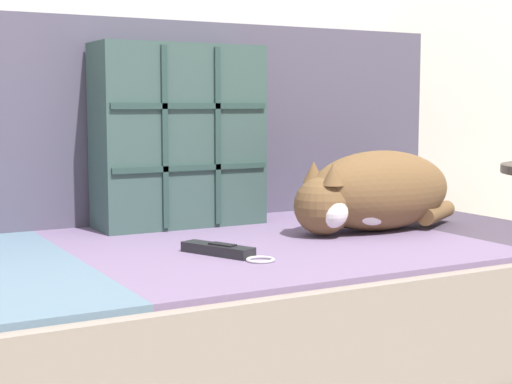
% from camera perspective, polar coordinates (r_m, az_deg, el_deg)
% --- Properties ---
extents(couch, '(2.10, 0.86, 0.41)m').
position_cam_1_polar(couch, '(1.47, -13.09, -12.36)').
color(couch, brown).
rests_on(couch, ground_plane).
extents(sofa_backrest, '(2.06, 0.14, 0.45)m').
position_cam_1_polar(sofa_backrest, '(1.74, -16.68, 4.87)').
color(sofa_backrest, '#514C60').
rests_on(sofa_backrest, couch).
extents(throw_pillow_quilted, '(0.36, 0.14, 0.39)m').
position_cam_1_polar(throw_pillow_quilted, '(1.69, -5.63, 4.08)').
color(throw_pillow_quilted, '#38514C').
rests_on(throw_pillow_quilted, couch).
extents(sleeping_cat, '(0.42, 0.19, 0.17)m').
position_cam_1_polar(sleeping_cat, '(1.64, 8.45, -0.09)').
color(sleeping_cat, brown).
rests_on(sleeping_cat, couch).
extents(game_remote_far, '(0.12, 0.19, 0.02)m').
position_cam_1_polar(game_remote_far, '(1.37, -2.55, -4.26)').
color(game_remote_far, black).
rests_on(game_remote_far, couch).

